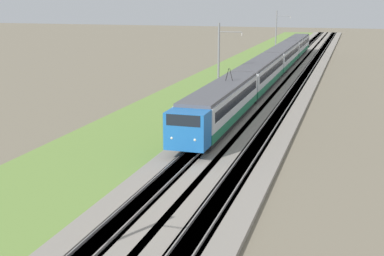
# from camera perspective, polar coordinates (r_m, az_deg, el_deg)

# --- Properties ---
(ballast_main) EXTENTS (240.00, 4.40, 0.30)m
(ballast_main) POSITION_cam_1_polar(r_m,az_deg,el_deg) (56.28, 5.95, 2.70)
(ballast_main) COLOR gray
(ballast_main) RESTS_ON ground
(ballast_adjacent) EXTENTS (240.00, 4.40, 0.30)m
(ballast_adjacent) POSITION_cam_1_polar(r_m,az_deg,el_deg) (55.69, 9.95, 2.45)
(ballast_adjacent) COLOR gray
(ballast_adjacent) RESTS_ON ground
(track_main) EXTENTS (240.00, 1.57, 0.45)m
(track_main) POSITION_cam_1_polar(r_m,az_deg,el_deg) (56.27, 5.95, 2.71)
(track_main) COLOR #4C4238
(track_main) RESTS_ON ground
(track_adjacent) EXTENTS (240.00, 1.57, 0.45)m
(track_adjacent) POSITION_cam_1_polar(r_m,az_deg,el_deg) (55.68, 9.95, 2.46)
(track_adjacent) COLOR #4C4238
(track_adjacent) RESTS_ON ground
(grass_verge) EXTENTS (240.00, 10.87, 0.12)m
(grass_verge) POSITION_cam_1_polar(r_m,az_deg,el_deg) (57.71, 0.04, 2.96)
(grass_verge) COLOR olive
(grass_verge) RESTS_ON ground
(passenger_train) EXTENTS (78.83, 2.93, 4.86)m
(passenger_train) POSITION_cam_1_polar(r_m,az_deg,el_deg) (73.05, 8.65, 6.83)
(passenger_train) COLOR blue
(passenger_train) RESTS_ON ground
(catenary_mast_mid) EXTENTS (0.22, 2.56, 8.36)m
(catenary_mast_mid) POSITION_cam_1_polar(r_m,az_deg,el_deg) (55.83, 2.91, 7.00)
(catenary_mast_mid) COLOR slate
(catenary_mast_mid) RESTS_ON ground
(catenary_mast_far) EXTENTS (0.22, 2.56, 8.66)m
(catenary_mast_far) POSITION_cam_1_polar(r_m,az_deg,el_deg) (96.40, 8.98, 9.78)
(catenary_mast_far) COLOR slate
(catenary_mast_far) RESTS_ON ground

